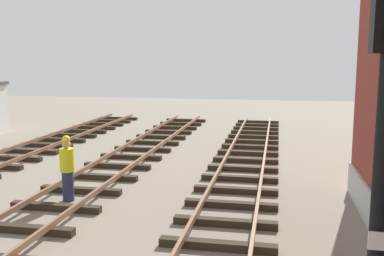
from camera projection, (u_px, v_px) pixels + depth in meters
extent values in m
cube|color=#2D2319|center=(218.00, 245.00, 9.36)|extent=(2.50, 0.24, 0.18)
cube|color=#2D2319|center=(225.00, 223.00, 10.65)|extent=(2.50, 0.24, 0.18)
cube|color=#2D2319|center=(231.00, 205.00, 11.95)|extent=(2.50, 0.24, 0.18)
cube|color=#2D2319|center=(236.00, 190.00, 13.25)|extent=(2.50, 0.24, 0.18)
cube|color=#2D2319|center=(240.00, 179.00, 14.54)|extent=(2.50, 0.24, 0.18)
cube|color=#2D2319|center=(243.00, 169.00, 15.84)|extent=(2.50, 0.24, 0.18)
cube|color=#2D2319|center=(245.00, 160.00, 17.14)|extent=(2.50, 0.24, 0.18)
cube|color=#2D2319|center=(248.00, 153.00, 18.43)|extent=(2.50, 0.24, 0.18)
cube|color=#2D2319|center=(250.00, 147.00, 19.73)|extent=(2.50, 0.24, 0.18)
cube|color=#2D2319|center=(252.00, 142.00, 21.03)|extent=(2.50, 0.24, 0.18)
cube|color=#2D2319|center=(253.00, 137.00, 22.33)|extent=(2.50, 0.24, 0.18)
cube|color=#2D2319|center=(255.00, 132.00, 23.62)|extent=(2.50, 0.24, 0.18)
cube|color=#2D2319|center=(256.00, 129.00, 24.92)|extent=(2.50, 0.24, 0.18)
cube|color=#2D2319|center=(257.00, 125.00, 26.22)|extent=(2.50, 0.24, 0.18)
cube|color=#2D2319|center=(258.00, 122.00, 27.51)|extent=(2.50, 0.24, 0.18)
cube|color=#2D2319|center=(23.00, 229.00, 10.27)|extent=(2.50, 0.24, 0.18)
cube|color=#2D2319|center=(56.00, 207.00, 11.76)|extent=(2.50, 0.24, 0.18)
cube|color=#2D2319|center=(81.00, 190.00, 13.26)|extent=(2.50, 0.24, 0.18)
cube|color=#2D2319|center=(101.00, 177.00, 14.76)|extent=(2.50, 0.24, 0.18)
cube|color=#2D2319|center=(117.00, 166.00, 16.26)|extent=(2.50, 0.24, 0.18)
cube|color=#2D2319|center=(131.00, 157.00, 17.76)|extent=(2.50, 0.24, 0.18)
cube|color=#2D2319|center=(143.00, 149.00, 19.26)|extent=(2.50, 0.24, 0.18)
cube|color=#2D2319|center=(152.00, 143.00, 20.76)|extent=(2.50, 0.24, 0.18)
cube|color=#2D2319|center=(161.00, 137.00, 22.26)|extent=(2.50, 0.24, 0.18)
cube|color=#2D2319|center=(168.00, 132.00, 23.76)|extent=(2.50, 0.24, 0.18)
cube|color=#2D2319|center=(175.00, 128.00, 25.26)|extent=(2.50, 0.24, 0.18)
cube|color=#2D2319|center=(181.00, 124.00, 26.76)|extent=(2.50, 0.24, 0.18)
cube|color=#2D2319|center=(186.00, 120.00, 28.26)|extent=(2.50, 0.24, 0.18)
cube|color=#2D2319|center=(12.00, 158.00, 17.53)|extent=(2.50, 0.24, 0.18)
cube|color=#2D2319|center=(30.00, 151.00, 18.83)|extent=(2.50, 0.24, 0.18)
cube|color=#2D2319|center=(46.00, 145.00, 20.13)|extent=(2.50, 0.24, 0.18)
cube|color=#2D2319|center=(61.00, 140.00, 21.43)|extent=(2.50, 0.24, 0.18)
cube|color=#2D2319|center=(73.00, 135.00, 22.72)|extent=(2.50, 0.24, 0.18)
cube|color=#2D2319|center=(84.00, 131.00, 24.02)|extent=(2.50, 0.24, 0.18)
cube|color=#2D2319|center=(94.00, 127.00, 25.32)|extent=(2.50, 0.24, 0.18)
cube|color=#2D2319|center=(103.00, 124.00, 26.61)|extent=(2.50, 0.24, 0.18)
cube|color=#2D2319|center=(111.00, 121.00, 27.91)|extent=(2.50, 0.24, 0.18)
cube|color=#2D2319|center=(119.00, 118.00, 29.21)|extent=(2.50, 0.24, 0.18)
cylinder|color=black|center=(377.00, 255.00, 4.51)|extent=(0.18, 0.18, 4.02)
cube|color=white|center=(381.00, 241.00, 4.34)|extent=(0.24, 0.03, 0.18)
cylinder|color=#262D4C|center=(68.00, 186.00, 12.52)|extent=(0.32, 0.32, 0.85)
cylinder|color=yellow|center=(67.00, 160.00, 12.41)|extent=(0.40, 0.40, 0.65)
sphere|color=tan|center=(66.00, 144.00, 12.34)|extent=(0.24, 0.24, 0.24)
sphere|color=yellow|center=(66.00, 139.00, 12.32)|extent=(0.22, 0.22, 0.22)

